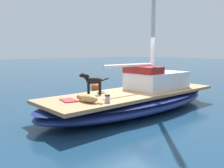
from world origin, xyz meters
TOP-DOWN VIEW (x-y plane):
  - ground_plane at (0.00, 0.00)m, footprint 120.00×120.00m
  - sailboat_main at (0.00, 0.00)m, footprint 2.74×7.31m
  - mast_main at (-0.03, 0.73)m, footprint 0.14×2.27m
  - cabin_house at (-0.04, 1.12)m, footprint 1.47×2.26m
  - dog_black at (-0.47, -1.40)m, footprint 0.50×0.87m
  - dog_tan at (0.42, -2.18)m, footprint 0.95×0.37m
  - deck_winch at (0.77, -1.80)m, footprint 0.16×0.16m
  - coiled_rope at (-0.53, -1.01)m, footprint 0.32×0.32m
  - deck_towel at (-0.08, -2.49)m, footprint 0.61×0.45m
  - mooring_buoy at (-3.96, 1.22)m, footprint 0.44×0.44m

SIDE VIEW (x-z plane):
  - ground_plane at x=0.00m, z-range 0.00..0.00m
  - mooring_buoy at x=-3.96m, z-range 0.00..0.44m
  - sailboat_main at x=0.00m, z-range 0.01..0.67m
  - deck_towel at x=-0.08m, z-range 0.66..0.69m
  - coiled_rope at x=-0.53m, z-range 0.66..0.70m
  - deck_winch at x=0.77m, z-range 0.65..0.86m
  - dog_tan at x=0.42m, z-range 0.66..0.88m
  - cabin_house at x=-0.04m, z-range 0.59..1.43m
  - dog_black at x=-0.47m, z-range 0.73..1.43m
  - mast_main at x=-0.03m, z-range 0.33..6.44m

